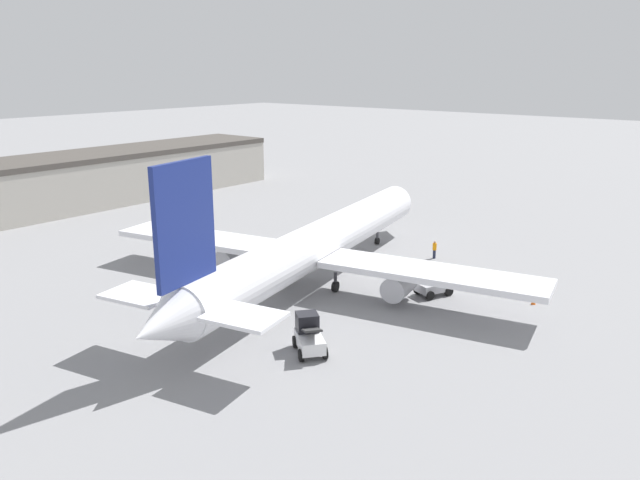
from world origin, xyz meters
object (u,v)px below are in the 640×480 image
object	(u,v)px
airplane	(314,246)
ground_crew_worker	(434,249)
safety_cone_near	(534,301)
belt_loader_truck	(309,335)
baggage_tug	(436,283)

from	to	relation	value
airplane	ground_crew_worker	world-z (taller)	airplane
airplane	safety_cone_near	world-z (taller)	airplane
airplane	belt_loader_truck	bearing A→B (deg)	-153.56
ground_crew_worker	belt_loader_truck	world-z (taller)	belt_loader_truck
belt_loader_truck	safety_cone_near	xyz separation A→B (m)	(17.71, -8.38, -0.87)
belt_loader_truck	ground_crew_worker	bearing A→B (deg)	-42.50
baggage_tug	safety_cone_near	size ratio (longest dim) A/B	5.81
airplane	baggage_tug	world-z (taller)	airplane
baggage_tug	safety_cone_near	distance (m)	7.72
belt_loader_truck	safety_cone_near	size ratio (longest dim) A/B	6.20
ground_crew_worker	safety_cone_near	xyz separation A→B (m)	(-5.95, -12.17, -0.68)
baggage_tug	airplane	bearing A→B (deg)	137.84
ground_crew_worker	baggage_tug	size ratio (longest dim) A/B	0.56
airplane	baggage_tug	xyz separation A→B (m)	(4.51, -9.33, -2.55)
ground_crew_worker	baggage_tug	xyz separation A→B (m)	(-8.87, -5.05, 0.01)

